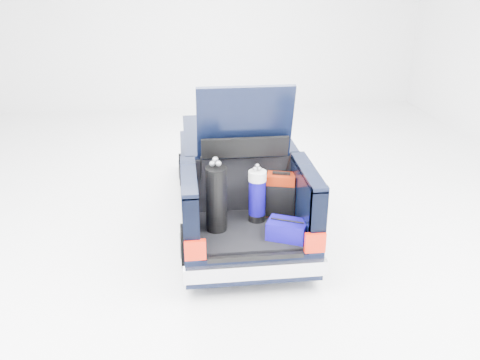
{
  "coord_description": "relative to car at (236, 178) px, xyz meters",
  "views": [
    {
      "loc": [
        -0.82,
        -7.46,
        3.91
      ],
      "look_at": [
        0.0,
        -0.5,
        0.89
      ],
      "focal_mm": 38.0,
      "sensor_mm": 36.0,
      "label": 1
    }
  ],
  "objects": [
    {
      "name": "ground",
      "position": [
        0.0,
        -0.11,
        -0.67
      ],
      "size": [
        14.0,
        14.0,
        0.0
      ],
      "primitive_type": "plane",
      "color": "white",
      "rests_on": "ground"
    },
    {
      "name": "car",
      "position": [
        0.0,
        0.0,
        0.0
      ],
      "size": [
        1.87,
        4.65,
        2.47
      ],
      "color": "black",
      "rests_on": "ground"
    },
    {
      "name": "red_suitcase",
      "position": [
        0.5,
        -1.23,
        0.23
      ],
      "size": [
        0.44,
        0.35,
        0.65
      ],
      "rotation": [
        0.0,
        0.0,
        -0.26
      ],
      "color": "maroon",
      "rests_on": "car"
    },
    {
      "name": "black_golf_bag",
      "position": [
        -0.42,
        -1.57,
        0.39
      ],
      "size": [
        0.35,
        0.37,
        1.01
      ],
      "rotation": [
        0.0,
        0.0,
        0.24
      ],
      "color": "black",
      "rests_on": "car"
    },
    {
      "name": "blue_golf_bag",
      "position": [
        0.15,
        -1.35,
        0.3
      ],
      "size": [
        0.3,
        0.3,
        0.83
      ],
      "rotation": [
        0.0,
        0.0,
        0.23
      ],
      "color": "black",
      "rests_on": "car"
    },
    {
      "name": "blue_duffel",
      "position": [
        0.46,
        -1.89,
        0.05
      ],
      "size": [
        0.59,
        0.5,
        0.26
      ],
      "rotation": [
        0.0,
        0.0,
        -0.43
      ],
      "color": "#0E0578",
      "rests_on": "car"
    }
  ]
}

